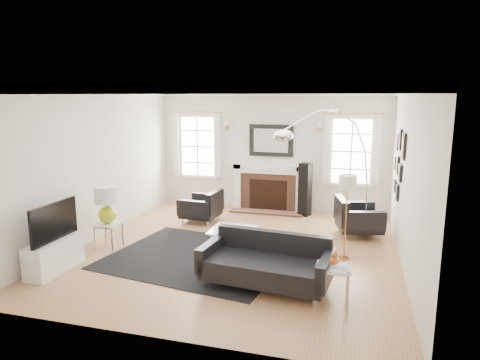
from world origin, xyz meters
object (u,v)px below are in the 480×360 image
(arc_floor_lamp, at_px, (328,168))
(fireplace, at_px, (269,188))
(armchair_left, at_px, (203,207))
(sofa, at_px, (267,264))
(coffee_table, at_px, (233,231))
(gourd_lamp, at_px, (107,202))
(armchair_right, at_px, (356,218))

(arc_floor_lamp, bearing_deg, fireplace, 129.57)
(fireplace, xyz_separation_m, armchair_left, (-1.17, -1.34, -0.23))
(sofa, bearing_deg, armchair_left, 125.64)
(arc_floor_lamp, bearing_deg, coffee_table, -147.90)
(armchair_left, bearing_deg, gourd_lamp, -116.76)
(sofa, xyz_separation_m, coffee_table, (-0.91, 1.38, -0.01))
(armchair_left, xyz_separation_m, arc_floor_lamp, (2.63, -0.43, 1.05))
(sofa, bearing_deg, arc_floor_lamp, 74.74)
(sofa, relative_size, gourd_lamp, 2.89)
(armchair_right, xyz_separation_m, gourd_lamp, (-4.22, -1.96, 0.51))
(sofa, bearing_deg, fireplace, 101.28)
(armchair_left, height_order, arc_floor_lamp, arc_floor_lamp)
(fireplace, xyz_separation_m, coffee_table, (-0.09, -2.74, -0.23))
(armchair_left, bearing_deg, armchair_right, -1.58)
(armchair_left, relative_size, gourd_lamp, 1.36)
(coffee_table, relative_size, arc_floor_lamp, 0.30)
(coffee_table, distance_m, arc_floor_lamp, 2.11)
(sofa, distance_m, armchair_left, 3.42)
(gourd_lamp, bearing_deg, sofa, -13.64)
(sofa, relative_size, armchair_left, 2.13)
(gourd_lamp, bearing_deg, fireplace, 56.98)
(coffee_table, distance_m, gourd_lamp, 2.27)
(armchair_right, xyz_separation_m, arc_floor_lamp, (-0.56, -0.34, 1.03))
(sofa, xyz_separation_m, gourd_lamp, (-3.02, 0.73, 0.52))
(armchair_left, relative_size, arc_floor_lamp, 0.35)
(fireplace, relative_size, armchair_left, 1.90)
(gourd_lamp, bearing_deg, armchair_left, 63.24)
(arc_floor_lamp, bearing_deg, gourd_lamp, -156.20)
(coffee_table, xyz_separation_m, arc_floor_lamp, (1.55, 0.97, 1.06))
(armchair_right, bearing_deg, fireplace, 144.70)
(fireplace, height_order, gourd_lamp, gourd_lamp)
(gourd_lamp, height_order, arc_floor_lamp, arc_floor_lamp)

